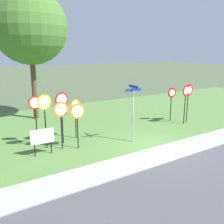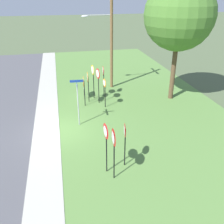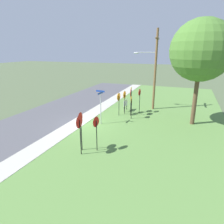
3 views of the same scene
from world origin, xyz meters
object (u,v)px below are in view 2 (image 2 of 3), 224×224
Objects in this scene: stop_sign_center_tall at (103,75)px; street_name_post at (78,99)px; yield_sign_near_left at (106,137)px; yield_sign_far_left at (125,135)px; stop_sign_near_right at (105,87)px; stop_sign_near_left at (88,81)px; utility_pole at (109,35)px; oak_tree_left at (179,15)px; stop_sign_far_right at (98,78)px; stop_sign_far_center at (93,74)px; notice_board at (84,87)px; yield_sign_near_right at (113,142)px; stop_sign_far_left at (84,85)px.

stop_sign_center_tall is 5.00m from street_name_post.
yield_sign_near_left is at bearing -4.76° from stop_sign_center_tall.
stop_sign_center_tall is 1.08× the size of yield_sign_far_left.
yield_sign_near_left is (7.26, -1.34, 0.39)m from stop_sign_near_right.
utility_pole is at bearing 144.64° from stop_sign_near_left.
yield_sign_far_left is 0.27× the size of oak_tree_left.
stop_sign_near_right is 0.26× the size of utility_pole.
stop_sign_near_left is 0.88× the size of stop_sign_far_right.
stop_sign_far_right is at bearing 166.15° from yield_sign_near_left.
stop_sign_far_right is at bearing 154.03° from street_name_post.
yield_sign_near_left reaches higher than yield_sign_far_left.
yield_sign_near_left is at bearing -12.88° from stop_sign_far_center.
stop_sign_far_right is 0.31× the size of oak_tree_left.
stop_sign_far_right is (0.35, 0.73, 0.25)m from stop_sign_near_left.
stop_sign_far_right is 7.26m from oak_tree_left.
oak_tree_left is at bearing 78.85° from notice_board.
yield_sign_near_right is 12.43m from utility_pole.
stop_sign_near_left is at bearing -126.38° from stop_sign_far_right.
yield_sign_far_left is at bearing -6.81° from stop_sign_far_center.
yield_sign_near_left is (7.83, 0.11, 0.28)m from stop_sign_far_left.
stop_sign_far_left is at bearing -89.74° from oak_tree_left.
stop_sign_center_tall is at bearing 95.62° from stop_sign_far_center.
yield_sign_near_left reaches higher than stop_sign_near_left.
yield_sign_near_left reaches higher than yield_sign_near_right.
notice_board is (-0.20, -1.55, -1.00)m from stop_sign_center_tall.
stop_sign_far_center is at bearing -169.65° from yield_sign_far_left.
street_name_post is 9.33m from oak_tree_left.
yield_sign_near_left is 0.30× the size of oak_tree_left.
stop_sign_far_left is 8.36m from oak_tree_left.
stop_sign_near_left reaches higher than stop_sign_far_left.
stop_sign_near_left is 9.05m from yield_sign_near_right.
stop_sign_near_right is 0.87× the size of stop_sign_center_tall.
stop_sign_far_center is 4.46m from street_name_post.
yield_sign_near_left is at bearing 1.25° from stop_sign_near_left.
stop_sign_near_right is 0.81× the size of stop_sign_far_right.
stop_sign_far_center reaches higher than yield_sign_near_right.
oak_tree_left reaches higher than yield_sign_near_right.
stop_sign_far_center is 8.86m from yield_sign_far_left.
utility_pole is (-4.12, 1.23, 3.01)m from stop_sign_near_right.
stop_sign_near_right is at bearing 73.69° from stop_sign_far_left.
stop_sign_near_left is at bearing 155.34° from stop_sign_far_left.
stop_sign_far_right is (0.97, 0.24, -0.00)m from stop_sign_far_center.
yield_sign_far_left is 5.00m from street_name_post.
stop_sign_near_left is 0.94× the size of stop_sign_center_tall.
stop_sign_near_right is 0.72× the size of street_name_post.
yield_sign_far_left is at bearing 24.19° from street_name_post.
utility_pole is at bearing 160.49° from stop_sign_center_tall.
stop_sign_far_right is at bearing 67.67° from stop_sign_near_left.
notice_board is at bearing 172.69° from street_name_post.
stop_sign_near_left is 0.78× the size of street_name_post.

